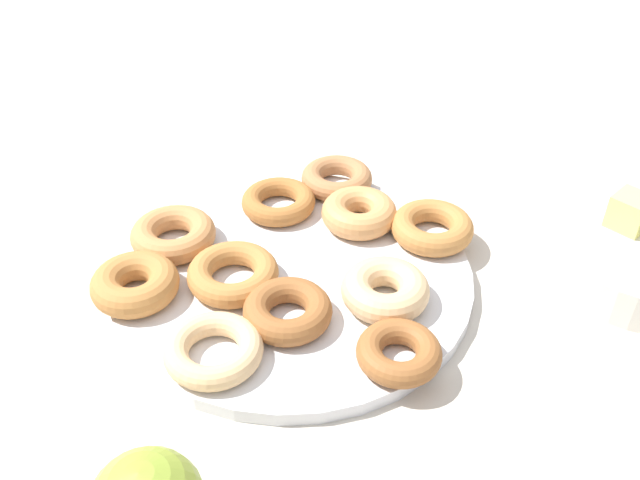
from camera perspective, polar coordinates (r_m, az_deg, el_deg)
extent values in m
plane|color=beige|center=(0.71, -2.26, -3.34)|extent=(2.40, 2.40, 0.00)
cylinder|color=silver|center=(0.71, -2.28, -2.89)|extent=(0.37, 0.37, 0.01)
torus|color=#EABC84|center=(0.66, 5.40, -4.13)|extent=(0.10, 0.10, 0.03)
torus|color=#C6844C|center=(0.74, -12.02, 0.45)|extent=(0.09, 0.09, 0.03)
torus|color=#AD6B33|center=(0.78, -3.45, 3.19)|extent=(0.11, 0.11, 0.02)
torus|color=#EABC84|center=(0.62, -8.79, -8.97)|extent=(0.12, 0.12, 0.02)
torus|color=#BC7A3D|center=(0.68, -7.16, -2.88)|extent=(0.09, 0.09, 0.02)
torus|color=#BC7A3D|center=(0.75, 9.08, 1.25)|extent=(0.11, 0.11, 0.03)
torus|color=tan|center=(0.76, 3.25, 2.26)|extent=(0.11, 0.11, 0.03)
torus|color=#995B2D|center=(0.64, -2.69, -5.86)|extent=(0.12, 0.12, 0.03)
torus|color=#BC7A3D|center=(0.69, -15.03, -3.52)|extent=(0.11, 0.11, 0.03)
torus|color=#995B2D|center=(0.61, 6.53, -9.22)|extent=(0.11, 0.11, 0.02)
torus|color=#B27547|center=(0.82, 1.39, 5.11)|extent=(0.12, 0.12, 0.02)
cube|color=#DBD67A|center=(0.77, 24.26, 2.15)|extent=(0.05, 0.05, 0.04)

